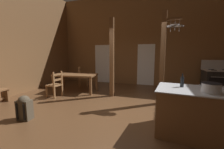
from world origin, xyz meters
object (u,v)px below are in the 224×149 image
Objects in this scene: mixing_bowl_on_counter at (211,86)px; ladderback_chair_by_post at (55,85)px; backpack at (24,107)px; stockpot_on_counter at (211,88)px; stove_range at (218,81)px; dining_table at (76,76)px; ladderback_chair_near_window at (82,77)px; bottle_tall_on_counter at (182,82)px; kitchen_island at (218,116)px.

ladderback_chair_by_post is at bearing 167.36° from mixing_bowl_on_counter.
stockpot_on_counter is (3.91, 0.35, 0.69)m from backpack.
stove_range is 5.85m from dining_table.
stove_range is at bearing 7.19° from ladderback_chair_near_window.
bottle_tall_on_counter is (3.50, 0.69, 0.71)m from backpack.
bottle_tall_on_counter is at bearing -15.22° from ladderback_chair_by_post.
stove_range reaches higher than ladderback_chair_by_post.
stockpot_on_counter is (4.42, -3.27, 0.55)m from ladderback_chair_near_window.
dining_table is 0.99m from ladderback_chair_near_window.
backpack is at bearing -84.15° from dining_table.
bottle_tall_on_counter is at bearing -27.87° from dining_table.
ladderback_chair_near_window is 1.83m from ladderback_chair_by_post.
ladderback_chair_near_window is 4.58× the size of mixing_bowl_on_counter.
ladderback_chair_by_post reaches higher than kitchen_island.
dining_table is at bearing 155.96° from mixing_bowl_on_counter.
dining_table is at bearing -76.08° from ladderback_chair_near_window.
ladderback_chair_near_window and ladderback_chair_by_post have the same top height.
ladderback_chair_by_post is 4.75m from mixing_bowl_on_counter.
kitchen_island is 0.56m from mixing_bowl_on_counter.
bottle_tall_on_counter reaches higher than mixing_bowl_on_counter.
ladderback_chair_near_window is at bearing -172.81° from stove_range.
dining_table is 6.48× the size of bottle_tall_on_counter.
kitchen_island is 4.86m from ladderback_chair_by_post.
mixing_bowl_on_counter is at bearing -32.24° from ladderback_chair_near_window.
dining_table is (-5.61, -1.68, 0.17)m from stove_range.
stockpot_on_counter is at bearing -17.82° from ladderback_chair_by_post.
kitchen_island is 8.07× the size of bottle_tall_on_counter.
ladderback_chair_near_window is at bearing 147.76° from mixing_bowl_on_counter.
dining_table is at bearing 150.90° from stockpot_on_counter.
ladderback_chair_by_post is 2.54× the size of stockpot_on_counter.
bottle_tall_on_counter is at bearing 141.04° from stockpot_on_counter.
mixing_bowl_on_counter is at bearing 8.15° from bottle_tall_on_counter.
bottle_tall_on_counter is (3.77, -1.99, 0.37)m from dining_table.
stockpot_on_counter reaches higher than dining_table.
stockpot_on_counter is at bearing -105.78° from mixing_bowl_on_counter.
ladderback_chair_by_post is at bearing -92.22° from ladderback_chair_near_window.
stockpot_on_counter is (-0.19, -0.15, 0.54)m from kitchen_island.
mixing_bowl_on_counter is 0.75× the size of bottle_tall_on_counter.
stove_range reaches higher than stockpot_on_counter.
stove_range reaches higher than ladderback_chair_near_window.
stove_range reaches higher than kitchen_island.
bottle_tall_on_counter is at bearing 11.13° from backpack.
stockpot_on_counter is 0.43m from mixing_bowl_on_counter.
ladderback_chair_near_window is (-4.61, 3.12, -0.00)m from kitchen_island.
bottle_tall_on_counter is at bearing 163.37° from kitchen_island.
ladderback_chair_near_window is at bearing 87.78° from ladderback_chair_by_post.
kitchen_island is at bearing -73.13° from mixing_bowl_on_counter.
kitchen_island is 5.99× the size of stockpot_on_counter.
ladderback_chair_near_window is 5.39m from mixing_bowl_on_counter.
ladderback_chair_near_window is 3.42× the size of bottle_tall_on_counter.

